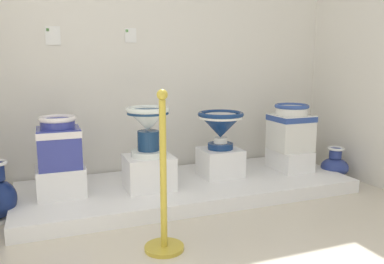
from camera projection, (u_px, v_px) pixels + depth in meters
wall_back at (166, 29)px, 3.66m from camera, size 3.53×0.06×2.85m
display_platform at (188, 187)px, 3.38m from camera, size 2.80×1.03×0.11m
plinth_block_slender_white at (61, 181)px, 3.01m from camera, size 0.36×0.30×0.22m
antique_toilet_slender_white at (59, 141)px, 2.96m from camera, size 0.32×0.31×0.39m
plinth_block_rightmost at (149, 172)px, 3.17m from camera, size 0.38×0.33×0.27m
antique_toilet_rightmost at (148, 124)px, 3.10m from camera, size 0.35×0.35×0.39m
plinth_block_tall_cobalt at (220, 162)px, 3.52m from camera, size 0.35×0.33×0.25m
antique_toilet_tall_cobalt at (221, 125)px, 3.46m from camera, size 0.41×0.41×0.33m
plinth_block_central_ornate at (289, 159)px, 3.74m from camera, size 0.30×0.40×0.19m
antique_toilet_central_ornate at (291, 126)px, 3.68m from camera, size 0.35×0.33×0.43m
info_placard_first at (53, 35)px, 3.28m from camera, size 0.12×0.01×0.15m
info_placard_second at (130, 35)px, 3.51m from camera, size 0.10×0.01×0.13m
decorative_vase_companion at (335, 166)px, 3.78m from camera, size 0.26×0.26×0.32m
stanchion_post_near_left at (164, 202)px, 2.33m from camera, size 0.24×0.24×0.97m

